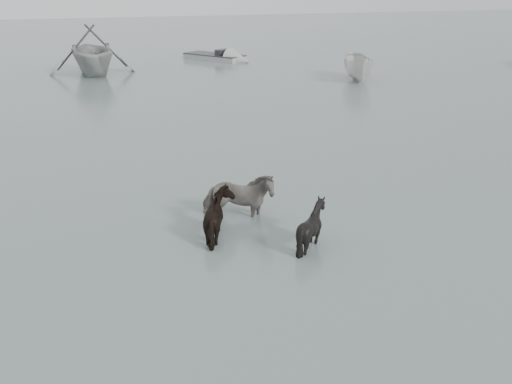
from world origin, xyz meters
TOP-DOWN VIEW (x-y plane):
  - ground at (0.00, 0.00)m, footprint 140.00×140.00m
  - pony_pinto at (-0.88, 2.79)m, footprint 1.99×1.39m
  - pony_dark at (-1.49, 1.84)m, footprint 1.31×1.46m
  - pony_black at (0.30, 0.86)m, footprint 1.21×1.10m
  - rowboat_trail at (-4.08, 25.27)m, footprint 5.63×6.32m
  - boat_small at (10.07, 19.43)m, footprint 2.61×4.22m
  - skiff_mid at (3.94, 29.14)m, footprint 5.00×5.60m

SIDE VIEW (x-z plane):
  - ground at x=0.00m, z-range 0.00..0.00m
  - skiff_mid at x=3.94m, z-range 0.00..0.75m
  - pony_black at x=0.30m, z-range 0.00..1.23m
  - pony_dark at x=-1.49m, z-range 0.00..1.31m
  - boat_small at x=10.07m, z-range 0.00..1.53m
  - pony_pinto at x=-0.88m, z-range 0.00..1.53m
  - rowboat_trail at x=-4.08m, z-range 0.00..3.04m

